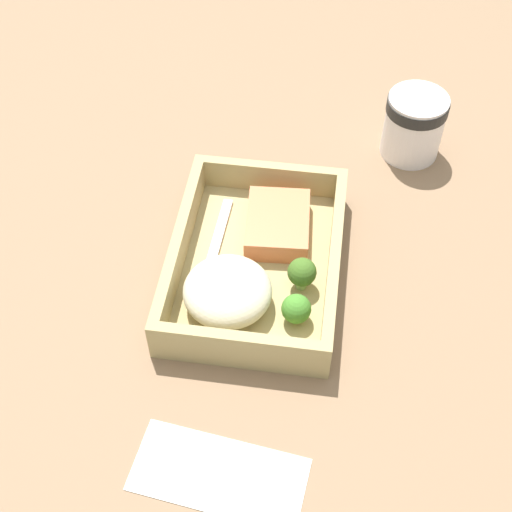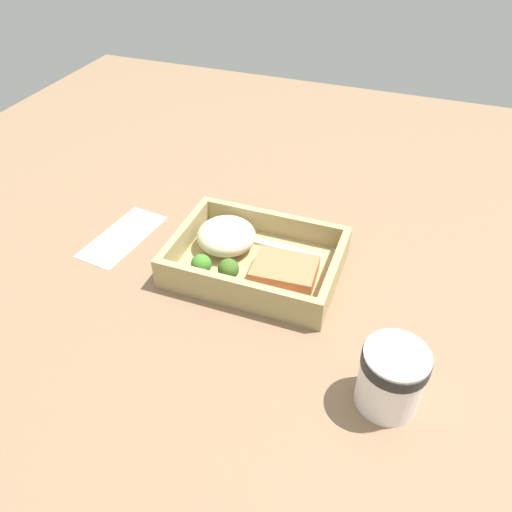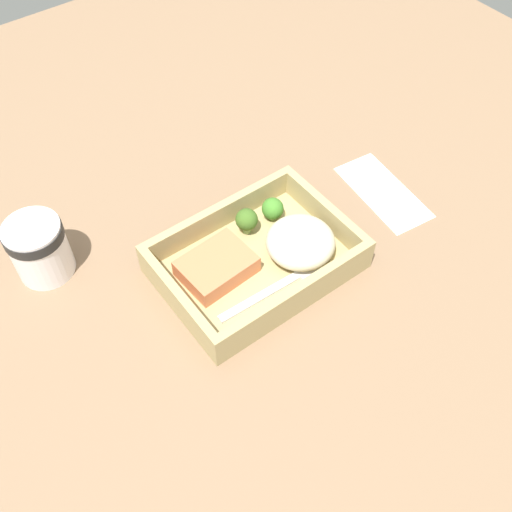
# 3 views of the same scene
# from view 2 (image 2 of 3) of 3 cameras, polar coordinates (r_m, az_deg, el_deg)

# --- Properties ---
(ground_plane) EXTENTS (1.60, 1.60, 0.02)m
(ground_plane) POSITION_cam_2_polar(r_m,az_deg,el_deg) (0.79, -0.00, -2.06)
(ground_plane) COLOR #84664B
(takeout_tray) EXTENTS (0.26, 0.18, 0.01)m
(takeout_tray) POSITION_cam_2_polar(r_m,az_deg,el_deg) (0.78, -0.00, -1.19)
(takeout_tray) COLOR tan
(takeout_tray) RESTS_ON ground_plane
(tray_rim) EXTENTS (0.26, 0.18, 0.04)m
(tray_rim) POSITION_cam_2_polar(r_m,az_deg,el_deg) (0.76, -0.00, 0.26)
(tray_rim) COLOR tan
(tray_rim) RESTS_ON takeout_tray
(salmon_fillet) EXTENTS (0.10, 0.08, 0.03)m
(salmon_fillet) POSITION_cam_2_polar(r_m,az_deg,el_deg) (0.74, 3.27, -1.80)
(salmon_fillet) COLOR #D97449
(salmon_fillet) RESTS_ON takeout_tray
(mashed_potatoes) EXTENTS (0.09, 0.09, 0.05)m
(mashed_potatoes) POSITION_cam_2_polar(r_m,az_deg,el_deg) (0.79, -3.41, 2.33)
(mashed_potatoes) COLOR beige
(mashed_potatoes) RESTS_ON takeout_tray
(broccoli_floret_1) EXTENTS (0.03, 0.03, 0.04)m
(broccoli_floret_1) POSITION_cam_2_polar(r_m,az_deg,el_deg) (0.73, -3.17, -1.55)
(broccoli_floret_1) COLOR #81A861
(broccoli_floret_1) RESTS_ON takeout_tray
(broccoli_floret_2) EXTENTS (0.03, 0.03, 0.04)m
(broccoli_floret_2) POSITION_cam_2_polar(r_m,az_deg,el_deg) (0.75, -6.28, -0.99)
(broccoli_floret_2) COLOR #7E9B50
(broccoli_floret_2) RESTS_ON takeout_tray
(fork) EXTENTS (0.16, 0.02, 0.00)m
(fork) POSITION_cam_2_polar(r_m,az_deg,el_deg) (0.81, 1.38, 1.39)
(fork) COLOR silver
(fork) RESTS_ON takeout_tray
(paper_cup) EXTENTS (0.08, 0.08, 0.09)m
(paper_cup) POSITION_cam_2_polar(r_m,az_deg,el_deg) (0.61, 15.27, -13.01)
(paper_cup) COLOR white
(paper_cup) RESTS_ON ground_plane
(receipt_slip) EXTENTS (0.09, 0.17, 0.00)m
(receipt_slip) POSITION_cam_2_polar(r_m,az_deg,el_deg) (0.88, -15.03, 2.17)
(receipt_slip) COLOR white
(receipt_slip) RESTS_ON ground_plane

